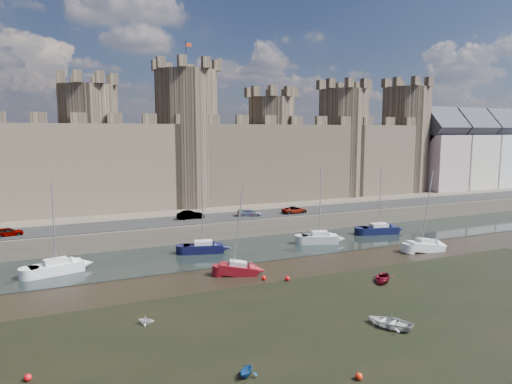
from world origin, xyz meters
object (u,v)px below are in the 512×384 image
(car_3, at_px, (295,210))
(sailboat_1, at_px, (203,247))
(car_0, at_px, (8,232))
(dinghy_1, at_px, (246,371))
(sailboat_3, at_px, (379,229))
(car_1, at_px, (191,215))
(sailboat_4, at_px, (238,269))
(car_2, at_px, (250,213))
(sailboat_0, at_px, (56,267))
(sailboat_5, at_px, (425,246))
(sailboat_2, at_px, (320,238))

(car_3, distance_m, sailboat_1, 19.28)
(car_3, relative_size, sailboat_1, 0.41)
(sailboat_1, bearing_deg, car_0, 173.88)
(car_3, bearing_deg, dinghy_1, 146.41)
(sailboat_3, relative_size, dinghy_1, 6.36)
(car_1, relative_size, sailboat_4, 0.41)
(car_2, bearing_deg, sailboat_0, 130.38)
(sailboat_5, bearing_deg, car_2, 139.16)
(car_2, height_order, dinghy_1, car_2)
(sailboat_2, xyz_separation_m, sailboat_3, (11.33, 1.55, -0.07))
(car_1, height_order, sailboat_4, sailboat_4)
(car_2, xyz_separation_m, sailboat_2, (6.07, -10.26, -2.22))
(sailboat_2, bearing_deg, car_2, 140.80)
(sailboat_2, height_order, sailboat_3, sailboat_2)
(sailboat_3, bearing_deg, sailboat_5, -82.84)
(sailboat_1, bearing_deg, car_2, 54.80)
(car_3, relative_size, dinghy_1, 2.64)
(car_2, bearing_deg, sailboat_4, 173.27)
(sailboat_2, xyz_separation_m, dinghy_1, (-22.25, -27.50, -0.43))
(car_0, distance_m, dinghy_1, 40.88)
(car_2, height_order, sailboat_4, sailboat_4)
(dinghy_1, bearing_deg, car_3, -76.10)
(car_2, xyz_separation_m, sailboat_0, (-27.04, -10.28, -2.26))
(sailboat_1, bearing_deg, sailboat_3, 13.90)
(sailboat_0, bearing_deg, car_1, 18.98)
(car_0, height_order, car_2, car_0)
(sailboat_2, bearing_deg, car_0, -174.35)
(car_0, height_order, sailboat_3, sailboat_3)
(sailboat_1, bearing_deg, sailboat_4, -70.85)
(sailboat_0, distance_m, dinghy_1, 29.55)
(sailboat_3, bearing_deg, sailboat_1, -167.90)
(sailboat_1, relative_size, dinghy_1, 6.43)
(sailboat_0, bearing_deg, sailboat_4, -38.44)
(sailboat_3, bearing_deg, car_3, 153.33)
(sailboat_0, xyz_separation_m, sailboat_4, (17.90, -8.22, -0.08))
(car_0, relative_size, sailboat_4, 0.35)
(sailboat_0, relative_size, sailboat_4, 1.06)
(sailboat_3, bearing_deg, car_0, -177.20)
(sailboat_1, height_order, sailboat_5, sailboat_5)
(car_0, xyz_separation_m, sailboat_5, (48.75, -18.79, -2.33))
(car_3, xyz_separation_m, sailboat_0, (-34.46, -9.66, -2.27))
(car_0, bearing_deg, sailboat_4, -136.60)
(car_1, bearing_deg, sailboat_3, -112.42)
(sailboat_5, bearing_deg, dinghy_1, -141.79)
(car_3, bearing_deg, sailboat_1, 113.38)
(car_2, bearing_deg, dinghy_1, 176.37)
(car_0, relative_size, car_1, 0.86)
(car_0, bearing_deg, car_1, -94.20)
(car_0, relative_size, sailboat_1, 0.34)
(sailboat_0, bearing_deg, sailboat_5, -25.23)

